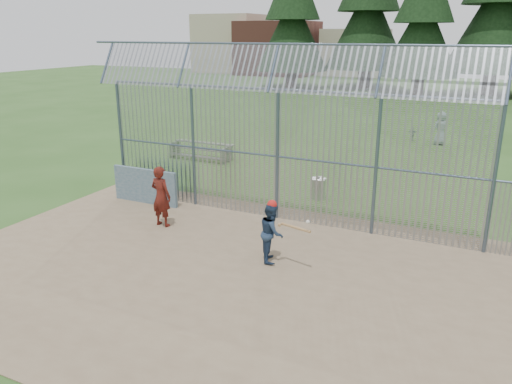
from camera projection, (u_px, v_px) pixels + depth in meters
The scene contains 12 objects.
ground at pixel (222, 262), 12.74m from camera, with size 120.00×120.00×0.00m, color #2D511E.
dirt_infield at pixel (212, 270), 12.30m from camera, with size 14.00×10.00×0.02m, color #756047.
dugout_wall at pixel (145, 186), 16.92m from camera, with size 2.50×0.12×1.20m, color #38566B.
batter at pixel (272, 232), 12.58m from camera, with size 0.74×0.58×1.52m, color navy.
onlooker at pixel (161, 196), 14.82m from camera, with size 0.67×0.44×1.85m, color maroon.
bg_kid_standing at pixel (441, 128), 25.74m from camera, with size 0.85×0.55×1.73m, color gray.
bg_kid_seated at pixel (412, 134), 26.66m from camera, with size 0.46×0.19×0.79m, color slate.
batting_gear at pixel (278, 210), 12.27m from camera, with size 1.24×0.46×0.60m.
trash_can at pixel (318, 188), 17.47m from camera, with size 0.56×0.56×0.82m.
bleacher at pixel (201, 150), 22.93m from camera, with size 3.00×0.95×0.72m.
backstop_fence at pixel (335, 151), 14.22m from camera, with size 20.09×0.81×5.30m.
distant_buildings at pixel (274, 47), 69.68m from camera, with size 26.50×10.50×8.00m.
Camera 1 is at (5.76, -10.08, 5.60)m, focal length 35.00 mm.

